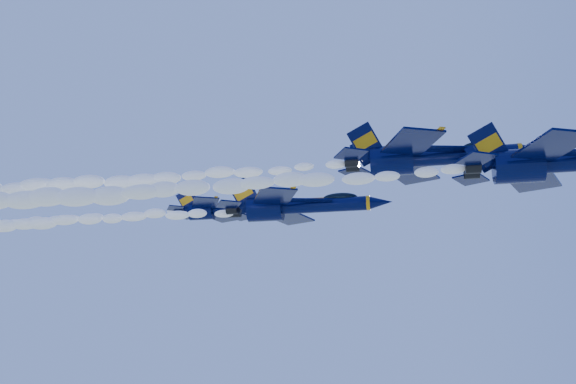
% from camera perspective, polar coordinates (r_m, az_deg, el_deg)
% --- Properties ---
extents(jet_lead, '(19.35, 15.87, 7.19)m').
position_cam_1_polar(jet_lead, '(59.93, 23.40, 2.47)').
color(jet_lead, black).
extents(smoke_trail_jet_lead, '(47.48, 2.16, 1.94)m').
position_cam_1_polar(smoke_trail_jet_lead, '(60.82, -7.28, 0.39)').
color(smoke_trail_jet_lead, white).
extents(jet_second, '(19.47, 15.97, 7.23)m').
position_cam_1_polar(jet_second, '(64.45, 12.63, 3.06)').
color(jet_second, black).
extents(smoke_trail_jet_second, '(47.48, 2.17, 1.95)m').
position_cam_1_polar(smoke_trail_jet_second, '(70.39, -14.37, 1.04)').
color(smoke_trail_jet_second, white).
extents(jet_third, '(19.94, 16.36, 7.41)m').
position_cam_1_polar(jet_third, '(77.15, 0.87, -1.25)').
color(jet_third, black).
extents(smoke_trail_jet_third, '(47.48, 2.22, 2.00)m').
position_cam_1_polar(smoke_trail_jet_third, '(88.10, -20.32, -2.52)').
color(smoke_trail_jet_third, white).
extents(jet_fourth, '(15.92, 13.06, 5.92)m').
position_cam_1_polar(jet_fourth, '(89.19, -5.72, -1.53)').
color(jet_fourth, black).
extents(smoke_trail_jet_fourth, '(47.48, 1.77, 1.60)m').
position_cam_1_polar(smoke_trail_jet_fourth, '(101.69, -22.53, -2.50)').
color(smoke_trail_jet_fourth, white).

